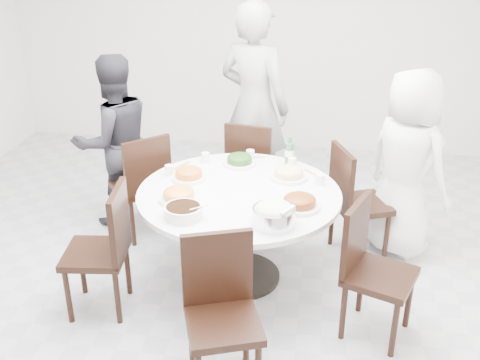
# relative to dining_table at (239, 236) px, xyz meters

# --- Properties ---
(floor) EXTENTS (6.00, 6.00, 0.01)m
(floor) POSITION_rel_dining_table_xyz_m (-0.18, -0.11, -0.38)
(floor) COLOR #AFAFB4
(floor) RESTS_ON ground
(wall_back) EXTENTS (6.00, 0.01, 2.80)m
(wall_back) POSITION_rel_dining_table_xyz_m (-0.18, 2.89, 1.02)
(wall_back) COLOR silver
(wall_back) RESTS_ON ground
(dining_table) EXTENTS (1.50, 1.50, 0.75)m
(dining_table) POSITION_rel_dining_table_xyz_m (0.00, 0.00, 0.00)
(dining_table) COLOR white
(dining_table) RESTS_ON floor
(chair_ne) EXTENTS (0.54, 0.54, 0.95)m
(chair_ne) POSITION_rel_dining_table_xyz_m (0.93, 0.52, 0.10)
(chair_ne) COLOR black
(chair_ne) RESTS_ON floor
(chair_n) EXTENTS (0.48, 0.48, 0.95)m
(chair_n) POSITION_rel_dining_table_xyz_m (-0.03, 1.07, 0.10)
(chair_n) COLOR black
(chair_n) RESTS_ON floor
(chair_nw) EXTENTS (0.59, 0.59, 0.95)m
(chair_nw) POSITION_rel_dining_table_xyz_m (-0.96, 0.58, 0.10)
(chair_nw) COLOR black
(chair_nw) RESTS_ON floor
(chair_sw) EXTENTS (0.47, 0.47, 0.95)m
(chair_sw) POSITION_rel_dining_table_xyz_m (-0.93, -0.52, 0.10)
(chair_sw) COLOR black
(chair_sw) RESTS_ON floor
(chair_s) EXTENTS (0.54, 0.54, 0.95)m
(chair_s) POSITION_rel_dining_table_xyz_m (0.08, -1.13, 0.10)
(chair_s) COLOR black
(chair_s) RESTS_ON floor
(chair_se) EXTENTS (0.55, 0.55, 0.95)m
(chair_se) POSITION_rel_dining_table_xyz_m (1.01, -0.51, 0.10)
(chair_se) COLOR black
(chair_se) RESTS_ON floor
(diner_right) EXTENTS (0.89, 0.89, 1.56)m
(diner_right) POSITION_rel_dining_table_xyz_m (1.26, 0.63, 0.40)
(diner_right) COLOR white
(diner_right) RESTS_ON floor
(diner_middle) EXTENTS (0.84, 0.71, 1.95)m
(diner_middle) POSITION_rel_dining_table_xyz_m (-0.06, 1.36, 0.60)
(diner_middle) COLOR black
(diner_middle) RESTS_ON floor
(diner_left) EXTENTS (0.96, 0.94, 1.56)m
(diner_left) POSITION_rel_dining_table_xyz_m (-1.23, 0.77, 0.40)
(diner_left) COLOR black
(diner_left) RESTS_ON floor
(dish_greens) EXTENTS (0.26, 0.26, 0.07)m
(dish_greens) POSITION_rel_dining_table_xyz_m (-0.07, 0.49, 0.41)
(dish_greens) COLOR white
(dish_greens) RESTS_ON dining_table
(dish_pale) EXTENTS (0.28, 0.28, 0.08)m
(dish_pale) POSITION_rel_dining_table_xyz_m (0.34, 0.28, 0.41)
(dish_pale) COLOR white
(dish_pale) RESTS_ON dining_table
(dish_orange) EXTENTS (0.26, 0.26, 0.07)m
(dish_orange) POSITION_rel_dining_table_xyz_m (-0.41, 0.16, 0.41)
(dish_orange) COLOR white
(dish_orange) RESTS_ON dining_table
(dish_redbrown) EXTENTS (0.29, 0.29, 0.07)m
(dish_redbrown) POSITION_rel_dining_table_xyz_m (0.45, -0.19, 0.41)
(dish_redbrown) COLOR white
(dish_redbrown) RESTS_ON dining_table
(dish_tofu) EXTENTS (0.28, 0.28, 0.07)m
(dish_tofu) POSITION_rel_dining_table_xyz_m (-0.40, -0.21, 0.41)
(dish_tofu) COLOR white
(dish_tofu) RESTS_ON dining_table
(rice_bowl) EXTENTS (0.28, 0.28, 0.12)m
(rice_bowl) POSITION_rel_dining_table_xyz_m (0.30, -0.46, 0.44)
(rice_bowl) COLOR silver
(rice_bowl) RESTS_ON dining_table
(soup_bowl) EXTENTS (0.26, 0.26, 0.08)m
(soup_bowl) POSITION_rel_dining_table_xyz_m (-0.31, -0.44, 0.41)
(soup_bowl) COLOR white
(soup_bowl) RESTS_ON dining_table
(beverage_bottle) EXTENTS (0.07, 0.07, 0.24)m
(beverage_bottle) POSITION_rel_dining_table_xyz_m (0.33, 0.55, 0.50)
(beverage_bottle) COLOR #29673B
(beverage_bottle) RESTS_ON dining_table
(tea_cups) EXTENTS (0.07, 0.07, 0.08)m
(tea_cups) POSITION_rel_dining_table_xyz_m (-0.01, 0.62, 0.42)
(tea_cups) COLOR white
(tea_cups) RESTS_ON dining_table
(chopsticks) EXTENTS (0.24, 0.04, 0.01)m
(chopsticks) POSITION_rel_dining_table_xyz_m (-0.01, 0.63, 0.38)
(chopsticks) COLOR tan
(chopsticks) RESTS_ON dining_table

